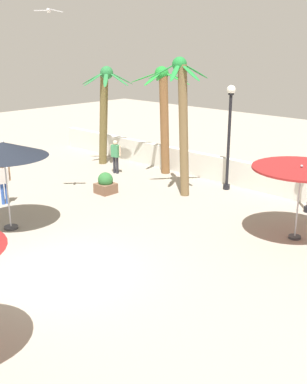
{
  "coord_description": "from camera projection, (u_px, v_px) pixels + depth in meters",
  "views": [
    {
      "loc": [
        9.32,
        -6.33,
        5.71
      ],
      "look_at": [
        0.0,
        3.36,
        1.4
      ],
      "focal_mm": 43.66,
      "sensor_mm": 36.0,
      "label": 1
    }
  ],
  "objects": [
    {
      "name": "lamp_post_1",
      "position": [
        229.0,
        130.0,
        18.34
      ],
      "size": [
        0.34,
        0.34,
        4.17
      ],
      "color": "black",
      "rests_on": "ground_plane"
    },
    {
      "name": "guest_1",
      "position": [
        3.0,
        179.0,
        17.04
      ],
      "size": [
        0.3,
        0.55,
        1.6
      ],
      "color": "#3359B2",
      "rests_on": "ground_plane"
    },
    {
      "name": "seagull_0",
      "position": [
        49.0,
        11.0,
        15.08
      ],
      "size": [
        0.73,
        0.78,
        0.14
      ],
      "color": "white"
    },
    {
      "name": "patio_umbrella_0",
      "position": [
        3.0,
        150.0,
        14.24
      ],
      "size": [
        2.72,
        2.72,
        2.88
      ],
      "color": "#333338",
      "rests_on": "ground_plane"
    },
    {
      "name": "palm_tree_2",
      "position": [
        105.0,
        104.0,
        22.08
      ],
      "size": [
        2.33,
        2.48,
        4.7
      ],
      "color": "brown",
      "rests_on": "ground_plane"
    },
    {
      "name": "guest_0",
      "position": [
        116.0,
        154.0,
        21.12
      ],
      "size": [
        0.55,
        0.31,
        1.53
      ],
      "color": "#26262D",
      "rests_on": "ground_plane"
    },
    {
      "name": "palm_tree_0",
      "position": [
        182.0,
        113.0,
        17.49
      ],
      "size": [
        2.15,
        2.19,
        5.24
      ],
      "color": "brown",
      "rests_on": "ground_plane"
    },
    {
      "name": "planter",
      "position": [
        106.0,
        184.0,
        18.46
      ],
      "size": [
        0.7,
        0.7,
        0.85
      ],
      "color": "brown",
      "rests_on": "ground_plane"
    },
    {
      "name": "boundary_wall",
      "position": [
        261.0,
        178.0,
        18.67
      ],
      "size": [
        25.2,
        0.3,
        1.07
      ],
      "primitive_type": "cube",
      "color": "silver",
      "rests_on": "ground_plane"
    },
    {
      "name": "ground_plane",
      "position": [
        65.0,
        271.0,
        12.24
      ],
      "size": [
        56.0,
        56.0,
        0.0
      ],
      "primitive_type": "plane",
      "color": "#9E9384"
    },
    {
      "name": "patio_umbrella_1",
      "position": [
        301.0,
        171.0,
        13.63
      ],
      "size": [
        2.88,
        2.88,
        2.32
      ],
      "color": "#333338",
      "rests_on": "ground_plane"
    },
    {
      "name": "palm_tree_3",
      "position": [
        164.0,
        108.0,
        20.64
      ],
      "size": [
        2.79,
        2.87,
        4.75
      ],
      "color": "brown",
      "rests_on": "ground_plane"
    }
  ]
}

